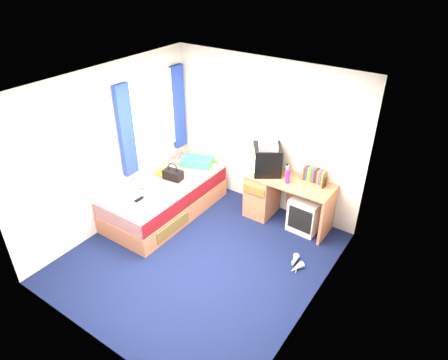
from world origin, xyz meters
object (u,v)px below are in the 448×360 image
Objects in this scene: towel at (167,193)px; handbag at (173,174)px; bed at (165,198)px; storage_cube at (306,214)px; crt_tv at (267,159)px; magazine at (164,172)px; remote_control at (139,199)px; pink_water_bottle at (288,177)px; picture_frame at (325,183)px; desk at (273,194)px; aerosol_can at (287,171)px; vcr at (268,144)px; colour_swatch_fan at (144,197)px; water_bottle at (142,186)px; white_heels at (296,264)px; pillow at (197,162)px.

handbag is at bearing 120.46° from towel.
bed reaches higher than storage_cube.
bed is at bearing -90.83° from crt_tv.
magazine is (-1.52, -0.63, -0.42)m from crt_tv.
crt_tv is 3.64× the size of remote_control.
pink_water_bottle is 0.62× the size of towel.
desk is at bearing -170.13° from picture_frame.
aerosol_can is at bearing 23.64° from desk.
storage_cube is 1.19m from vcr.
remote_control is at bearing -94.05° from colour_swatch_fan.
storage_cube is 2.68× the size of water_bottle.
bed is 1.97m from pink_water_bottle.
water_bottle is 0.59× the size of white_heels.
aerosol_can is (0.30, 0.07, -0.38)m from vcr.
pillow reaches higher than bed.
crt_tv is 1.71× the size of white_heels.
pink_water_bottle reaches higher than aerosol_can.
magazine is (-1.83, -0.70, -0.29)m from aerosol_can.
magazine is at bearing -161.61° from storage_cube.
pillow is at bearing -116.07° from vcr.
magazine is at bearing 130.77° from bed.
vcr reaches higher than storage_cube.
handbag is (-1.27, -0.70, -0.34)m from crt_tv.
water_bottle is 2.54m from white_heels.
picture_frame is 2.31m from handbag.
remote_control is (-0.04, -1.32, -0.05)m from pillow.
storage_cube is 1.00m from crt_tv.
desk is 4.02× the size of towel.
vcr reaches higher than bed.
pink_water_bottle is (0.41, -0.11, -0.12)m from crt_tv.
handbag is (-0.02, -0.59, 0.03)m from pillow.
pink_water_bottle is at bearing 15.19° from magazine.
colour_swatch_fan is at bearing -74.84° from vcr.
aerosol_can reaches higher than towel.
crt_tv reaches higher than pillow.
colour_swatch_fan is at bearing -136.57° from desk.
colour_swatch_fan is 2.36m from white_heels.
pillow is 2.17m from picture_frame.
desk is at bearing 20.41° from handbag.
water_bottle is at bearing -148.80° from picture_frame.
towel is 1.16× the size of magazine.
handbag is at bearing -153.64° from desk.
desk is at bearing 57.12° from vcr.
pillow is 2.00m from storage_cube.
remote_control is at bearing -52.69° from water_bottle.
towel is 0.34m from colour_swatch_fan.
magazine is at bearing -158.98° from aerosol_can.
crt_tv reaches higher than picture_frame.
vcr is (1.25, 0.11, 0.62)m from pillow.
picture_frame is 0.41× the size of white_heels.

